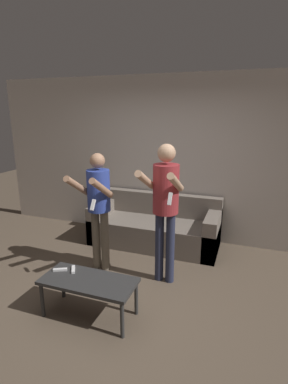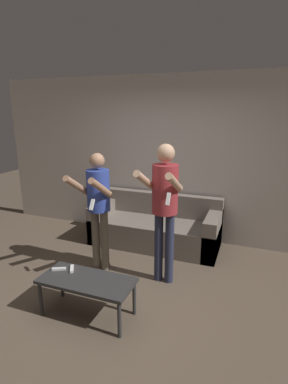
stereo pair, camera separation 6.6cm
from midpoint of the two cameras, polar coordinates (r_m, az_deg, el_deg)
name	(u,v)px [view 1 (the left image)]	position (r m, az deg, el deg)	size (l,w,h in m)	color
ground_plane	(118,302)	(3.69, -5.59, -20.16)	(14.00, 14.00, 0.00)	brown
wall_back	(168,159)	(5.03, 4.28, 6.25)	(6.40, 0.06, 2.70)	beige
couch	(155,228)	(4.94, 1.71, -6.83)	(2.05, 0.82, 0.80)	slate
person_standing_left	(98,200)	(3.97, -9.18, -1.59)	(0.42, 0.65, 1.61)	#6B6051
person_standing_right	(165,199)	(3.60, 3.56, -1.35)	(0.43, 0.67, 1.76)	#282D47
coffee_table	(89,284)	(3.33, -11.09, -16.75)	(1.00, 0.45, 0.43)	#2D2D2D
remote_near	(60,270)	(3.53, -16.21, -14.01)	(0.15, 0.10, 0.02)	white
remote_far	(73,269)	(3.50, -13.86, -14.11)	(0.11, 0.15, 0.02)	white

